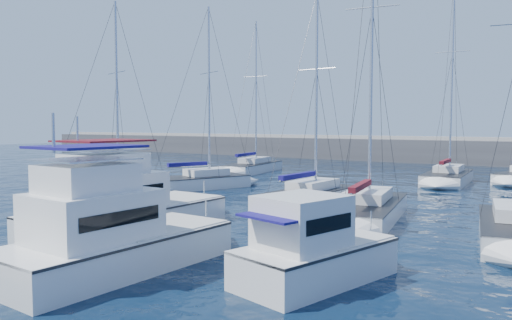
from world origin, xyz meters
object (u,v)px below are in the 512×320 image
Objects in this scene: motor_yacht_port_inner at (122,208)px; sailboat_mid_d at (366,210)px; sailboat_mid_a at (110,191)px; sailboat_mid_c at (309,197)px; motor_yacht_stbd_inner at (109,239)px; sailboat_mid_b at (202,181)px; sailboat_back_a at (252,167)px; sailboat_back_b at (448,177)px; motor_yacht_stbd_outer at (311,253)px.

motor_yacht_port_inner is 12.28m from sailboat_mid_d.
sailboat_mid_c is (12.31, 5.25, -0.01)m from sailboat_mid_a.
sailboat_mid_d is (3.47, 13.65, -0.58)m from motor_yacht_stbd_inner.
sailboat_mid_d is at bearing 2.00° from sailboat_mid_b.
sailboat_mid_b is 16.50m from sailboat_mid_d.
sailboat_mid_b is 0.89× the size of sailboat_back_a.
sailboat_back_b is at bearing 75.59° from motor_yacht_port_inner.
motor_yacht_stbd_inner is at bearing -72.62° from sailboat_back_a.
sailboat_mid_d reaches higher than motor_yacht_port_inner.
sailboat_mid_a is 0.76× the size of sailboat_mid_d.
motor_yacht_stbd_inner is 33.24m from sailboat_back_b.
sailboat_back_a is at bearing 178.04° from sailboat_back_b.
sailboat_mid_c is at bearing 140.66° from sailboat_mid_d.
sailboat_mid_c is at bearing 131.69° from motor_yacht_stbd_outer.
sailboat_mid_b reaches higher than motor_yacht_stbd_outer.
motor_yacht_stbd_outer is 21.26m from sailboat_mid_a.
sailboat_mid_a is (-19.67, 8.05, -0.42)m from motor_yacht_stbd_outer.
sailboat_mid_d is (8.01, 9.29, -0.58)m from motor_yacht_port_inner.
motor_yacht_stbd_inner is 1.41× the size of motor_yacht_stbd_outer.
motor_yacht_stbd_outer is at bearing -59.83° from sailboat_mid_c.
motor_yacht_port_inner is at bearing 137.21° from motor_yacht_stbd_inner.
motor_yacht_port_inner is at bearing -104.34° from sailboat_mid_c.
sailboat_back_a is (-3.17, 21.07, 0.00)m from sailboat_mid_a.
sailboat_back_b is at bearing 86.29° from motor_yacht_stbd_inner.
sailboat_mid_b is at bearing 150.68° from sailboat_mid_d.
motor_yacht_stbd_outer is 0.44× the size of sailboat_mid_c.
sailboat_mid_d is 19.49m from sailboat_back_b.
motor_yacht_port_inner is 12.27m from sailboat_mid_c.
sailboat_back_b is at bearing -6.88° from sailboat_back_a.
sailboat_mid_a is at bearing 177.78° from sailboat_mid_d.
sailboat_back_b reaches higher than sailboat_mid_b.
sailboat_mid_c is at bearing -108.66° from sailboat_back_b.
sailboat_mid_b is 11.27m from sailboat_mid_c.
motor_yacht_stbd_outer is 0.40× the size of sailboat_mid_b.
sailboat_mid_a is 0.93× the size of sailboat_mid_b.
sailboat_mid_b is at bearing 96.79° from sailboat_mid_a.
sailboat_mid_d reaches higher than sailboat_mid_b.
sailboat_mid_d is (17.03, 2.74, 0.03)m from sailboat_mid_a.
motor_yacht_stbd_outer is 15.21m from sailboat_mid_c.
sailboat_mid_c is 17.44m from sailboat_back_b.
sailboat_mid_b is (1.34, 7.83, 0.01)m from sailboat_mid_a.
sailboat_mid_c is 5.35m from sailboat_mid_d.
sailboat_back_a is (-12.20, 27.62, -0.61)m from motor_yacht_port_inner.
sailboat_back_a is (-16.73, 31.98, -0.61)m from motor_yacht_stbd_inner.
sailboat_back_a reaches higher than sailboat_mid_b.
sailboat_mid_c is at bearing 95.50° from motor_yacht_stbd_inner.
motor_yacht_stbd_inner is 14.09m from sailboat_mid_d.
sailboat_mid_b reaches higher than sailboat_mid_c.
sailboat_mid_a is 0.75× the size of sailboat_back_b.
motor_yacht_port_inner reaches higher than motor_yacht_stbd_outer.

